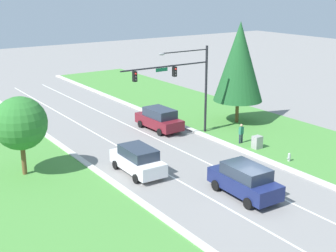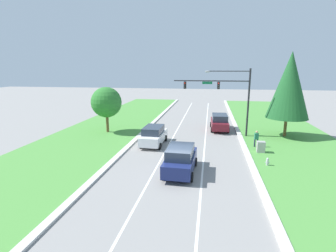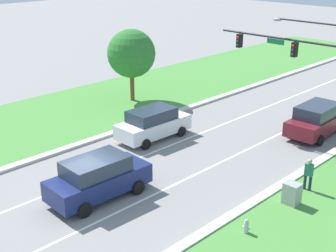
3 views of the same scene
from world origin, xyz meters
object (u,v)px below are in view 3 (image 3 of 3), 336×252
object	(u,v)px
traffic_signal_mast	(307,63)
utility_cabinet	(292,194)
fire_hydrant	(246,227)
navy_suv	(98,177)
white_suv	(153,123)
burgundy_suv	(317,119)
oak_near_left_tree	(131,54)
pedestrian	(309,173)

from	to	relation	value
traffic_signal_mast	utility_cabinet	xyz separation A→B (m)	(3.01, -5.83, -4.56)
traffic_signal_mast	utility_cabinet	distance (m)	7.99
fire_hydrant	utility_cabinet	bearing A→B (deg)	88.73
traffic_signal_mast	navy_suv	bearing A→B (deg)	-107.97
traffic_signal_mast	fire_hydrant	distance (m)	10.76
fire_hydrant	navy_suv	bearing A→B (deg)	-160.52
white_suv	burgundy_suv	bearing A→B (deg)	49.68
burgundy_suv	white_suv	bearing A→B (deg)	-133.40
burgundy_suv	oak_near_left_tree	world-z (taller)	oak_near_left_tree
navy_suv	fire_hydrant	bearing A→B (deg)	21.47
pedestrian	oak_near_left_tree	distance (m)	17.24
white_suv	oak_near_left_tree	size ratio (longest dim) A/B	0.87
oak_near_left_tree	navy_suv	bearing A→B (deg)	-47.24
traffic_signal_mast	utility_cabinet	world-z (taller)	traffic_signal_mast
oak_near_left_tree	burgundy_suv	bearing A→B (deg)	14.97
navy_suv	fire_hydrant	world-z (taller)	navy_suv
navy_suv	white_suv	bearing A→B (deg)	119.22
traffic_signal_mast	burgundy_suv	bearing A→B (deg)	99.18
utility_cabinet	pedestrian	size ratio (longest dim) A/B	0.65
navy_suv	oak_near_left_tree	world-z (taller)	oak_near_left_tree
utility_cabinet	pedestrian	world-z (taller)	pedestrian
traffic_signal_mast	oak_near_left_tree	bearing A→B (deg)	-177.21
burgundy_suv	fire_hydrant	distance (m)	12.57
pedestrian	traffic_signal_mast	bearing A→B (deg)	-62.19
navy_suv	oak_near_left_tree	bearing A→B (deg)	134.74
traffic_signal_mast	white_suv	world-z (taller)	traffic_signal_mast
white_suv	fire_hydrant	size ratio (longest dim) A/B	6.83
white_suv	pedestrian	xyz separation A→B (m)	(10.11, 0.59, -0.03)
burgundy_suv	pedestrian	distance (m)	7.78
white_suv	pedestrian	size ratio (longest dim) A/B	2.83
burgundy_suv	white_suv	world-z (taller)	burgundy_suv
traffic_signal_mast	white_suv	bearing A→B (deg)	-146.90
white_suv	oak_near_left_tree	world-z (taller)	oak_near_left_tree
traffic_signal_mast	navy_suv	world-z (taller)	traffic_signal_mast
traffic_signal_mast	navy_suv	xyz separation A→B (m)	(-3.75, -11.55, -4.07)
pedestrian	fire_hydrant	size ratio (longest dim) A/B	2.41
white_suv	utility_cabinet	size ratio (longest dim) A/B	4.39
navy_suv	fire_hydrant	size ratio (longest dim) A/B	7.04
burgundy_suv	traffic_signal_mast	bearing A→B (deg)	-82.53
pedestrian	navy_suv	bearing A→B (deg)	41.51
traffic_signal_mast	pedestrian	distance (m)	6.53
burgundy_suv	oak_near_left_tree	bearing A→B (deg)	-166.75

